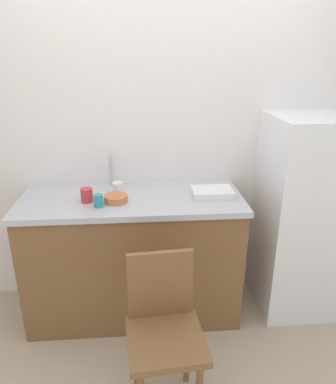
{
  "coord_description": "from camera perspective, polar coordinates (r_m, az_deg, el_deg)",
  "views": [
    {
      "loc": [
        -0.14,
        -1.7,
        1.88
      ],
      "look_at": [
        0.04,
        0.6,
        0.99
      ],
      "focal_mm": 34.21,
      "sensor_mm": 36.0,
      "label": 1
    }
  ],
  "objects": [
    {
      "name": "dish_tray",
      "position": [
        2.55,
        6.91,
        -0.08
      ],
      "size": [
        0.28,
        0.2,
        0.05
      ],
      "primitive_type": "cube",
      "color": "white",
      "rests_on": "countertop"
    },
    {
      "name": "ground_plane",
      "position": [
        2.54,
        0.15,
        -26.58
      ],
      "size": [
        8.0,
        8.0,
        0.0
      ],
      "primitive_type": "plane",
      "color": "tan"
    },
    {
      "name": "cabinet_base",
      "position": [
        2.75,
        -5.36,
        -10.26
      ],
      "size": [
        1.5,
        0.6,
        0.9
      ],
      "primitive_type": "cube",
      "color": "brown",
      "rests_on": "ground_plane"
    },
    {
      "name": "chair",
      "position": [
        2.08,
        -0.65,
        -20.39
      ],
      "size": [
        0.43,
        0.43,
        0.89
      ],
      "rotation": [
        0.0,
        0.0,
        0.08
      ],
      "color": "brown",
      "rests_on": "ground_plane"
    },
    {
      "name": "cup_red",
      "position": [
        2.49,
        -12.56,
        -0.48
      ],
      "size": [
        0.08,
        0.08,
        0.09
      ],
      "primitive_type": "cylinder",
      "color": "red",
      "rests_on": "countertop"
    },
    {
      "name": "terracotta_bowl",
      "position": [
        2.46,
        -8.12,
        -1.03
      ],
      "size": [
        0.16,
        0.16,
        0.05
      ],
      "primitive_type": "cylinder",
      "color": "#C67042",
      "rests_on": "countertop"
    },
    {
      "name": "cup_white",
      "position": [
        2.6,
        -7.85,
        0.63
      ],
      "size": [
        0.08,
        0.08,
        0.08
      ],
      "primitive_type": "cylinder",
      "color": "white",
      "rests_on": "countertop"
    },
    {
      "name": "faucet",
      "position": [
        2.74,
        -8.85,
        3.29
      ],
      "size": [
        0.02,
        0.02,
        0.23
      ],
      "primitive_type": "cylinder",
      "color": "#B7B7BC",
      "rests_on": "countertop"
    },
    {
      "name": "countertop",
      "position": [
        2.54,
        -5.72,
        -1.23
      ],
      "size": [
        1.54,
        0.64,
        0.04
      ],
      "primitive_type": "cube",
      "color": "#B7B7BC",
      "rests_on": "cabinet_base"
    },
    {
      "name": "cup_teal",
      "position": [
        2.4,
        -10.8,
        -1.34
      ],
      "size": [
        0.06,
        0.06,
        0.08
      ],
      "primitive_type": "cylinder",
      "color": "teal",
      "rests_on": "countertop"
    },
    {
      "name": "back_wall",
      "position": [
        2.78,
        -1.53,
        8.13
      ],
      "size": [
        4.8,
        0.1,
        2.51
      ],
      "primitive_type": "cube",
      "color": "white",
      "rests_on": "ground_plane"
    },
    {
      "name": "refrigerator",
      "position": [
        2.87,
        19.98,
        -3.62
      ],
      "size": [
        0.56,
        0.59,
        1.48
      ],
      "primitive_type": "cube",
      "color": "white",
      "rests_on": "ground_plane"
    }
  ]
}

